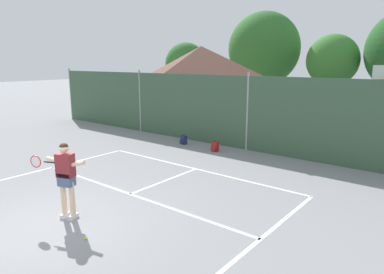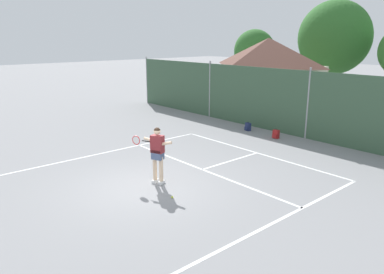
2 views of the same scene
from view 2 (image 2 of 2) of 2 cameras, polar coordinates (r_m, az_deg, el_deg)
The scene contains 8 objects.
ground_plane at distance 11.89m, azimuth -7.32°, elevation -7.65°, with size 120.00×120.00×0.00m, color gray.
court_markings at distance 12.23m, azimuth -4.78°, elevation -6.91°, with size 8.30×11.10×0.01m.
chainlink_fence at distance 17.85m, azimuth 17.34°, elevation 4.67°, with size 26.09×0.09×3.26m.
clubhouse_building at distance 23.47m, azimuth 11.45°, elevation 9.35°, with size 5.89×4.98×4.54m.
tennis_player at distance 11.80m, azimuth -5.37°, elevation -2.05°, with size 1.33×0.65×1.85m.
tennis_ball at distance 11.05m, azimuth -3.05°, elevation -9.19°, with size 0.07×0.07×0.07m, color #CCE033.
backpack_navy at distance 18.97m, azimuth 8.56°, elevation 1.55°, with size 0.31×0.29×0.46m.
backpack_red at distance 17.75m, azimuth 12.74°, elevation 0.41°, with size 0.28×0.25×0.46m.
Camera 2 is at (9.21, -5.99, 4.57)m, focal length 34.78 mm.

